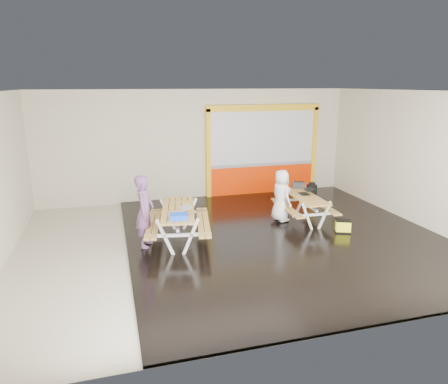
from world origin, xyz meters
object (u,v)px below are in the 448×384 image
object	(u,v)px
person_left	(145,211)
laptop_left	(181,211)
dark_case	(282,218)
fluke_bag	(343,226)
person_right	(281,195)
picnic_table_right	(305,202)
laptop_right	(306,192)
blue_pouch	(179,216)
toolbox	(299,185)
backpack	(312,191)
picnic_table_left	(178,217)

from	to	relation	value
person_left	laptop_left	bearing A→B (deg)	-90.76
person_left	dark_case	world-z (taller)	person_left
fluke_bag	dark_case	bearing A→B (deg)	131.35
person_left	person_right	bearing A→B (deg)	-59.72
picnic_table_right	laptop_right	world-z (taller)	laptop_right
dark_case	laptop_left	bearing A→B (deg)	-160.02
person_right	dark_case	world-z (taller)	person_right
blue_pouch	toolbox	distance (m)	4.40
laptop_left	person_right	bearing A→B (deg)	19.68
blue_pouch	laptop_right	bearing A→B (deg)	21.00
blue_pouch	backpack	distance (m)	4.64
laptop_right	dark_case	bearing A→B (deg)	-178.67
laptop_right	backpack	world-z (taller)	backpack
person_left	dark_case	xyz separation A→B (m)	(3.73, 0.80, -0.77)
picnic_table_left	dark_case	bearing A→B (deg)	13.22
dark_case	backpack	bearing A→B (deg)	24.93
person_left	picnic_table_right	bearing A→B (deg)	-62.79
picnic_table_right	fluke_bag	bearing A→B (deg)	-64.86
toolbox	fluke_bag	distance (m)	2.05
toolbox	fluke_bag	bearing A→B (deg)	-81.03
backpack	blue_pouch	bearing A→B (deg)	-155.07
laptop_right	picnic_table_right	bearing A→B (deg)	-123.01
picnic_table_left	person_right	world-z (taller)	person_right
picnic_table_left	toolbox	bearing A→B (deg)	20.14
fluke_bag	blue_pouch	bearing A→B (deg)	-177.67
fluke_bag	toolbox	bearing A→B (deg)	98.97
backpack	picnic_table_right	bearing A→B (deg)	-129.62
picnic_table_left	laptop_right	size ratio (longest dim) A/B	5.96
toolbox	dark_case	xyz separation A→B (m)	(-0.80, -0.68, -0.71)
person_right	fluke_bag	world-z (taller)	person_right
person_right	dark_case	xyz separation A→B (m)	(0.06, 0.04, -0.66)
person_left	blue_pouch	bearing A→B (deg)	-114.66
laptop_left	dark_case	bearing A→B (deg)	19.98
person_right	laptop_right	distance (m)	0.75
person_left	fluke_bag	bearing A→B (deg)	-76.79
person_left	toolbox	distance (m)	4.76
picnic_table_left	laptop_left	size ratio (longest dim) A/B	5.40
blue_pouch	toolbox	bearing A→B (deg)	28.61
picnic_table_right	backpack	world-z (taller)	backpack
picnic_table_right	laptop_left	xyz separation A→B (m)	(-3.53, -0.93, 0.33)
laptop_left	laptop_right	world-z (taller)	laptop_left
picnic_table_right	person_left	xyz separation A→B (m)	(-4.31, -0.65, 0.31)
laptop_left	fluke_bag	distance (m)	4.11
fluke_bag	person_right	bearing A→B (deg)	133.91
picnic_table_right	fluke_bag	xyz separation A→B (m)	(0.52, -1.11, -0.36)
blue_pouch	toolbox	world-z (taller)	blue_pouch
person_left	backpack	distance (m)	5.05
laptop_right	blue_pouch	distance (m)	4.02
person_right	laptop_right	world-z (taller)	person_right
picnic_table_right	fluke_bag	world-z (taller)	picnic_table_right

